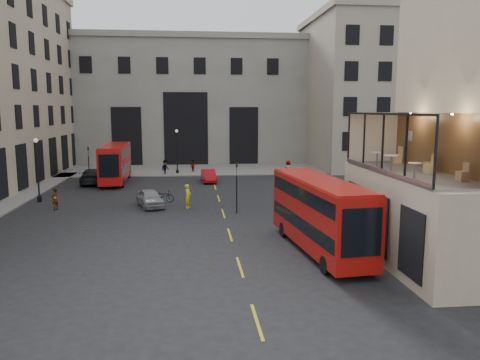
{
  "coord_description": "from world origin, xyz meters",
  "views": [
    {
      "loc": [
        -4.28,
        -21.92,
        7.66
      ],
      "look_at": [
        -1.08,
        8.78,
        3.0
      ],
      "focal_mm": 35.0,
      "sensor_mm": 36.0,
      "label": 1
    }
  ],
  "objects": [
    {
      "name": "car_c",
      "position": [
        -14.58,
        27.56,
        0.79
      ],
      "size": [
        2.73,
        5.65,
        1.58
      ],
      "primitive_type": "imported",
      "rotation": [
        0.0,
        0.0,
        3.24
      ],
      "color": "black",
      "rests_on": "ground"
    },
    {
      "name": "traffic_light_near",
      "position": [
        -1.0,
        12.0,
        2.42
      ],
      "size": [
        0.16,
        0.2,
        3.8
      ],
      "color": "black",
      "rests_on": "ground"
    },
    {
      "name": "street_lamp_b",
      "position": [
        -6.0,
        34.0,
        2.39
      ],
      "size": [
        0.36,
        0.36,
        5.33
      ],
      "color": "black",
      "rests_on": "ground"
    },
    {
      "name": "bicycle",
      "position": [
        -6.72,
        17.04,
        0.51
      ],
      "size": [
        2.05,
        1.24,
        1.02
      ],
      "primitive_type": "imported",
      "rotation": [
        0.0,
        0.0,
        1.26
      ],
      "color": "gray",
      "rests_on": "ground"
    },
    {
      "name": "car_b",
      "position": [
        -2.51,
        27.41,
        0.66
      ],
      "size": [
        1.67,
        4.08,
        1.32
      ],
      "primitive_type": "imported",
      "rotation": [
        0.0,
        0.0,
        0.07
      ],
      "color": "#A90A12",
      "rests_on": "ground"
    },
    {
      "name": "cafe_floor",
      "position": [
        6.5,
        0.0,
        4.55
      ],
      "size": [
        3.0,
        10.0,
        0.1
      ],
      "primitive_type": "cube",
      "color": "slate",
      "rests_on": "host_frontage"
    },
    {
      "name": "traffic_light_far",
      "position": [
        -15.0,
        28.0,
        2.42
      ],
      "size": [
        0.16,
        0.2,
        3.8
      ],
      "color": "black",
      "rests_on": "ground"
    },
    {
      "name": "pedestrian_d",
      "position": [
        6.57,
        29.65,
        0.98
      ],
      "size": [
        1.13,
        1.1,
        1.96
      ],
      "primitive_type": "imported",
      "rotation": [
        0.0,
        0.0,
        2.42
      ],
      "color": "gray",
      "rests_on": "ground"
    },
    {
      "name": "cafe_chair_b",
      "position": [
        7.16,
        -0.57,
        4.86
      ],
      "size": [
        0.44,
        0.44,
        0.85
      ],
      "color": "#DCC77F",
      "rests_on": "cafe_floor"
    },
    {
      "name": "gateway",
      "position": [
        -5.0,
        47.99,
        9.39
      ],
      "size": [
        35.0,
        10.6,
        18.0
      ],
      "color": "gray",
      "rests_on": "ground"
    },
    {
      "name": "building_right",
      "position": [
        20.0,
        39.97,
        10.39
      ],
      "size": [
        16.6,
        18.6,
        20.0
      ],
      "color": "#9D937E",
      "rests_on": "ground"
    },
    {
      "name": "cafe_table_near",
      "position": [
        5.55,
        -2.29,
        5.09
      ],
      "size": [
        0.59,
        0.59,
        0.74
      ],
      "color": "silver",
      "rests_on": "cafe_floor"
    },
    {
      "name": "host_frontage",
      "position": [
        6.5,
        0.0,
        2.25
      ],
      "size": [
        3.0,
        11.0,
        4.5
      ],
      "primitive_type": "cube",
      "color": "tan",
      "rests_on": "ground"
    },
    {
      "name": "cyclist",
      "position": [
        -4.62,
        14.32,
        0.94
      ],
      "size": [
        0.68,
        0.8,
        1.88
      ],
      "primitive_type": "imported",
      "rotation": [
        0.0,
        0.0,
        1.18
      ],
      "color": "yellow",
      "rests_on": "ground"
    },
    {
      "name": "cafe_chair_a",
      "position": [
        7.36,
        -3.03,
        4.84
      ],
      "size": [
        0.45,
        0.45,
        0.8
      ],
      "color": "tan",
      "rests_on": "cafe_floor"
    },
    {
      "name": "bus_near",
      "position": [
        2.53,
        2.17,
        2.24
      ],
      "size": [
        3.28,
        10.16,
        3.98
      ],
      "color": "#A4100B",
      "rests_on": "ground"
    },
    {
      "name": "pavement_far",
      "position": [
        -6.0,
        38.0,
        0.06
      ],
      "size": [
        40.0,
        12.0,
        0.12
      ],
      "primitive_type": "cube",
      "color": "slate",
      "rests_on": "ground"
    },
    {
      "name": "car_a",
      "position": [
        -7.62,
        15.14,
        0.7
      ],
      "size": [
        2.8,
        4.39,
        1.39
      ],
      "primitive_type": "imported",
      "rotation": [
        0.0,
        0.0,
        0.31
      ],
      "color": "gray",
      "rests_on": "ground"
    },
    {
      "name": "cafe_table_mid",
      "position": [
        5.54,
        0.17,
        5.15
      ],
      "size": [
        0.67,
        0.67,
        0.84
      ],
      "color": "white",
      "rests_on": "cafe_floor"
    },
    {
      "name": "pedestrian_a",
      "position": [
        -14.4,
        35.78,
        0.79
      ],
      "size": [
        0.78,
        0.61,
        1.58
      ],
      "primitive_type": "imported",
      "rotation": [
        0.0,
        0.0,
        0.02
      ],
      "color": "gray",
      "rests_on": "ground"
    },
    {
      "name": "bus_far",
      "position": [
        -12.29,
        28.25,
        2.25
      ],
      "size": [
        2.63,
        10.1,
        4.0
      ],
      "color": "#BB0F0C",
      "rests_on": "ground"
    },
    {
      "name": "pedestrian_e",
      "position": [
        -14.78,
        14.61,
        0.83
      ],
      "size": [
        0.61,
        0.72,
        1.67
      ],
      "primitive_type": "imported",
      "rotation": [
        0.0,
        0.0,
        4.3
      ],
      "color": "gray",
      "rests_on": "ground"
    },
    {
      "name": "cafe_chair_d",
      "position": [
        7.47,
        3.76,
        4.89
      ],
      "size": [
        0.49,
        0.49,
        0.97
      ],
      "color": "tan",
      "rests_on": "cafe_floor"
    },
    {
      "name": "cafe_chair_c",
      "position": [
        7.42,
        -0.05,
        4.88
      ],
      "size": [
        0.51,
        0.51,
        0.92
      ],
      "color": "tan",
      "rests_on": "cafe_floor"
    },
    {
      "name": "ground",
      "position": [
        0.0,
        0.0,
        0.0
      ],
      "size": [
        140.0,
        140.0,
        0.0
      ],
      "primitive_type": "plane",
      "color": "black",
      "rests_on": "ground"
    },
    {
      "name": "pedestrian_c",
      "position": [
        -4.14,
        35.27,
        0.77
      ],
      "size": [
        0.93,
        0.86,
        1.53
      ],
      "primitive_type": "imported",
      "rotation": [
        0.0,
        0.0,
        3.84
      ],
      "color": "gray",
      "rests_on": "ground"
    },
    {
      "name": "street_lamp_a",
      "position": [
        -17.0,
        18.0,
        2.39
      ],
      "size": [
        0.36,
        0.36,
        5.33
      ],
      "color": "black",
      "rests_on": "ground"
    },
    {
      "name": "cafe_table_far",
      "position": [
        5.69,
        2.31,
        5.12
      ],
      "size": [
        0.63,
        0.63,
        0.79
      ],
      "color": "beige",
      "rests_on": "cafe_floor"
    },
    {
      "name": "pedestrian_b",
      "position": [
        -7.38,
        33.18,
        0.89
      ],
      "size": [
        1.23,
        1.32,
        1.79
      ],
      "primitive_type": "imported",
      "rotation": [
        0.0,
        0.0,
        0.92
      ],
      "color": "gray",
      "rests_on": "ground"
    }
  ]
}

